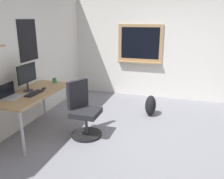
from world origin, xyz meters
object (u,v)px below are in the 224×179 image
coffee_mug (55,80)px  backpack (151,106)px  computer_mouse (44,88)px  office_chair (84,113)px  keyboard (34,93)px  desk (33,96)px  laptop (11,94)px  monitor_primary (27,76)px

coffee_mug → backpack: (0.71, -1.77, -0.58)m
coffee_mug → computer_mouse: bearing=-173.6°
office_chair → backpack: 1.54m
keyboard → backpack: keyboard is taller
coffee_mug → backpack: 2.00m
desk → computer_mouse: size_ratio=14.47×
office_chair → laptop: laptop is taller
desk → office_chair: bearing=-77.7°
monitor_primary → keyboard: 0.34m
monitor_primary → backpack: bearing=-55.3°
monitor_primary → coffee_mug: 0.67m
office_chair → laptop: (-0.52, 0.99, 0.39)m
keyboard → coffee_mug: 0.73m
desk → computer_mouse: (0.20, -0.08, 0.09)m
keyboard → backpack: size_ratio=0.87×
laptop → coffee_mug: bearing=-10.8°
monitor_primary → backpack: (1.33, -1.91, -0.81)m
office_chair → keyboard: (-0.26, 0.75, 0.35)m
office_chair → coffee_mug: (0.47, 0.80, 0.39)m
laptop → monitor_primary: size_ratio=0.67×
laptop → keyboard: size_ratio=0.84×
office_chair → coffee_mug: size_ratio=10.33×
monitor_primary → computer_mouse: (0.17, -0.19, -0.25)m
keyboard → computer_mouse: computer_mouse is taller
desk → laptop: (-0.34, 0.16, 0.13)m
desk → backpack: bearing=-52.9°
desk → backpack: size_ratio=3.54×
keyboard → coffee_mug: size_ratio=4.02×
laptop → office_chair: bearing=-62.3°
coffee_mug → backpack: bearing=-68.1°
office_chair → computer_mouse: size_ratio=9.13×
laptop → keyboard: (0.26, -0.24, -0.04)m
keyboard → computer_mouse: (0.28, -0.00, 0.01)m
computer_mouse → coffee_mug: 0.45m
laptop → keyboard: laptop is taller
office_chair → monitor_primary: monitor_primary is taller
coffee_mug → backpack: size_ratio=0.22×
office_chair → backpack: size_ratio=2.24×
monitor_primary → office_chair: bearing=-81.3°
laptop → backpack: 2.66m
computer_mouse → coffee_mug: (0.45, 0.05, 0.03)m
laptop → monitor_primary: 0.44m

